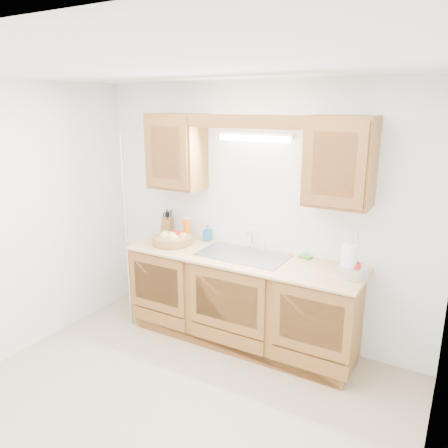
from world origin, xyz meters
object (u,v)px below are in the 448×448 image
Objects in this scene: knife_block at (167,226)px; paper_towel at (349,261)px; fruit_basket at (173,239)px; apple_bowl at (352,270)px.

paper_towel is at bearing -22.16° from knife_block.
fruit_basket is 0.33m from knife_block.
knife_block is at bearing 136.87° from fruit_basket.
fruit_basket is 1.79m from paper_towel.
fruit_basket is 1.92× the size of apple_bowl.
knife_block reaches higher than fruit_basket.
knife_block is at bearing 174.48° from apple_bowl.
paper_towel is 1.25× the size of apple_bowl.
fruit_basket is 1.73× the size of knife_block.
fruit_basket is at bearing -179.63° from paper_towel.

